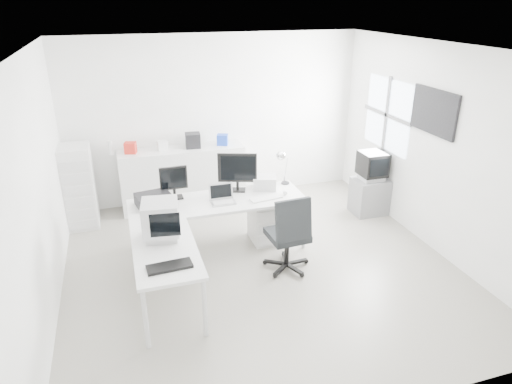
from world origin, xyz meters
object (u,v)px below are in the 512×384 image
object	(u,v)px
tv_cabinet	(369,196)
side_desk	(168,277)
laptop	(223,196)
crt_monitor	(161,221)
lcd_monitor_large	(237,172)
laser_printer	(265,182)
main_desk	(219,225)
drawer_pedestal	(265,221)
sideboard	(183,177)
filing_cabinet	(79,187)
lcd_monitor_small	(174,182)
office_chair	(287,231)
inkjet_printer	(154,200)
crt_tv	(372,166)

from	to	relation	value
tv_cabinet	side_desk	bearing A→B (deg)	-156.45
laptop	crt_monitor	xyz separation A→B (m)	(-0.90, -0.75, 0.13)
lcd_monitor_large	laser_printer	distance (m)	0.45
laptop	laser_printer	xyz separation A→B (m)	(0.70, 0.32, -0.01)
main_desk	drawer_pedestal	world-z (taller)	main_desk
main_desk	sideboard	bearing A→B (deg)	98.48
laptop	filing_cabinet	xyz separation A→B (m)	(-1.92, 1.45, -0.21)
laser_printer	sideboard	xyz separation A→B (m)	(-0.99, 1.39, -0.33)
filing_cabinet	side_desk	bearing A→B (deg)	-67.50
drawer_pedestal	lcd_monitor_large	size ratio (longest dim) A/B	1.04
lcd_monitor_small	office_chair	bearing A→B (deg)	-39.05
inkjet_printer	crt_tv	distance (m)	3.50
laptop	sideboard	bearing A→B (deg)	99.85
lcd_monitor_small	crt_tv	size ratio (longest dim) A/B	0.94
crt_monitor	drawer_pedestal	bearing A→B (deg)	37.85
inkjet_printer	lcd_monitor_small	distance (m)	0.37
drawer_pedestal	office_chair	world-z (taller)	office_chair
lcd_monitor_large	crt_monitor	xyz separation A→B (m)	(-1.20, -1.10, -0.06)
inkjet_printer	office_chair	xyz separation A→B (m)	(1.58, -0.86, -0.28)
laptop	sideboard	distance (m)	1.77
side_desk	crt_monitor	size ratio (longest dim) A/B	3.05
inkjet_printer	laser_printer	size ratio (longest dim) A/B	1.36
main_desk	crt_monitor	distance (m)	1.35
main_desk	lcd_monitor_small	world-z (taller)	lcd_monitor_small
laptop	laser_printer	distance (m)	0.77
drawer_pedestal	laser_printer	distance (m)	0.57
drawer_pedestal	inkjet_printer	distance (m)	1.64
lcd_monitor_small	side_desk	bearing A→B (deg)	-103.33
office_chair	main_desk	bearing A→B (deg)	130.02
tv_cabinet	sideboard	size ratio (longest dim) A/B	0.29
side_desk	drawer_pedestal	bearing A→B (deg)	36.57
inkjet_printer	laser_printer	xyz separation A→B (m)	(1.60, 0.12, 0.01)
crt_monitor	tv_cabinet	xyz separation A→B (m)	(3.48, 1.27, -0.68)
side_desk	lcd_monitor_small	world-z (taller)	lcd_monitor_small
side_desk	inkjet_printer	size ratio (longest dim) A/B	3.14
lcd_monitor_large	crt_tv	bearing A→B (deg)	22.94
sideboard	filing_cabinet	size ratio (longest dim) A/B	1.59
drawer_pedestal	crt_tv	distance (m)	2.04
lcd_monitor_large	office_chair	size ratio (longest dim) A/B	0.53
side_desk	laser_printer	bearing A→B (deg)	39.52
inkjet_printer	tv_cabinet	xyz separation A→B (m)	(3.48, 0.32, -0.53)
main_desk	inkjet_printer	distance (m)	0.97
sideboard	filing_cabinet	distance (m)	1.65
side_desk	tv_cabinet	distance (m)	3.80
crt_tv	sideboard	world-z (taller)	crt_tv
office_chair	tv_cabinet	size ratio (longest dim) A/B	1.84
inkjet_printer	tv_cabinet	world-z (taller)	inkjet_printer
side_desk	lcd_monitor_large	world-z (taller)	lcd_monitor_large
inkjet_printer	laptop	world-z (taller)	laptop
lcd_monitor_large	laptop	world-z (taller)	lcd_monitor_large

